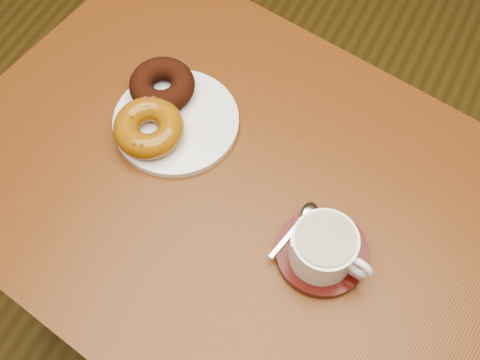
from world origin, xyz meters
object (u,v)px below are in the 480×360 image
at_px(donut_plate, 176,121).
at_px(saucer, 322,253).
at_px(coffee_cup, 324,248).
at_px(cafe_table, 230,217).

distance_m(donut_plate, saucer, 0.32).
relative_size(donut_plate, coffee_cup, 1.67).
bearing_deg(saucer, coffee_cup, -72.86).
distance_m(cafe_table, coffee_cup, 0.26).
bearing_deg(saucer, donut_plate, 161.33).
bearing_deg(coffee_cup, saucer, 113.43).
relative_size(cafe_table, coffee_cup, 7.93).
height_order(saucer, coffee_cup, coffee_cup).
distance_m(cafe_table, donut_plate, 0.20).
height_order(cafe_table, saucer, saucer).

